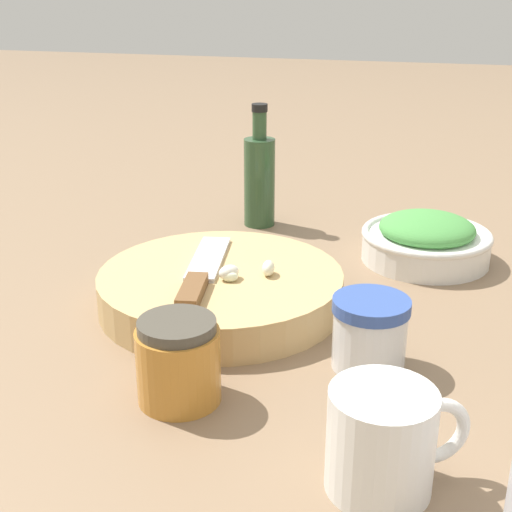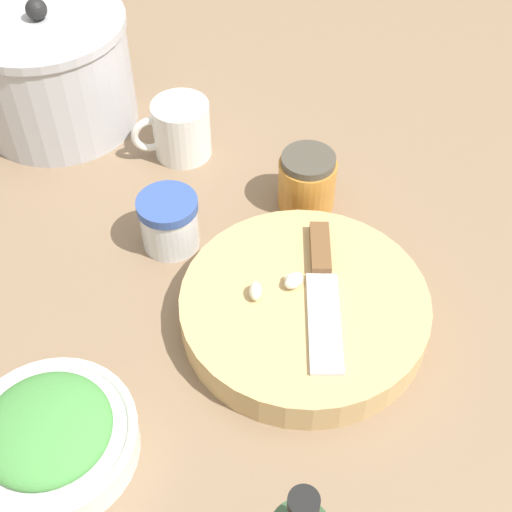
{
  "view_description": "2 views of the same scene",
  "coord_description": "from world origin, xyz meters",
  "views": [
    {
      "loc": [
        0.65,
        0.16,
        0.35
      ],
      "look_at": [
        -0.01,
        -0.02,
        0.08
      ],
      "focal_mm": 50.0,
      "sensor_mm": 36.0,
      "label": 1
    },
    {
      "loc": [
        -0.53,
        -0.11,
        0.64
      ],
      "look_at": [
        0.0,
        -0.01,
        0.04
      ],
      "focal_mm": 50.0,
      "sensor_mm": 36.0,
      "label": 2
    }
  ],
  "objects": [
    {
      "name": "honey_jar",
      "position": [
        0.15,
        -0.05,
        0.04
      ],
      "size": [
        0.07,
        0.07,
        0.08
      ],
      "color": "#BC7A2D",
      "rests_on": "ground_plane"
    },
    {
      "name": "spice_jar",
      "position": [
        0.05,
        0.1,
        0.04
      ],
      "size": [
        0.07,
        0.07,
        0.07
      ],
      "color": "silver",
      "rests_on": "ground_plane"
    },
    {
      "name": "herb_bowl",
      "position": [
        -0.24,
        0.14,
        0.03
      ],
      "size": [
        0.17,
        0.17,
        0.06
      ],
      "color": "silver",
      "rests_on": "ground_plane"
    },
    {
      "name": "cutting_board",
      "position": [
        -0.04,
        -0.07,
        0.02
      ],
      "size": [
        0.27,
        0.27,
        0.04
      ],
      "color": "tan",
      "rests_on": "ground_plane"
    },
    {
      "name": "oil_bottle",
      "position": [
        -0.33,
        -0.1,
        0.07
      ],
      "size": [
        0.05,
        0.05,
        0.18
      ],
      "color": "#2D4C2D",
      "rests_on": "ground_plane"
    },
    {
      "name": "chef_knife",
      "position": [
        -0.02,
        -0.09,
        0.05
      ],
      "size": [
        0.2,
        0.06,
        0.01
      ],
      "rotation": [
        0.0,
        0.0,
        1.73
      ],
      "color": "brown",
      "rests_on": "cutting_board"
    },
    {
      "name": "coffee_mug",
      "position": [
        0.22,
        0.13,
        0.04
      ],
      "size": [
        0.08,
        0.1,
        0.08
      ],
      "color": "silver",
      "rests_on": "ground_plane"
    },
    {
      "name": "garlic_cloves",
      "position": [
        -0.04,
        -0.04,
        0.05
      ],
      "size": [
        0.05,
        0.06,
        0.02
      ],
      "color": "#E3ECC6",
      "rests_on": "cutting_board"
    },
    {
      "name": "ground_plane",
      "position": [
        0.0,
        0.0,
        0.0
      ],
      "size": [
        5.0,
        5.0,
        0.0
      ],
      "primitive_type": "plane",
      "color": "#7F664C"
    }
  ]
}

